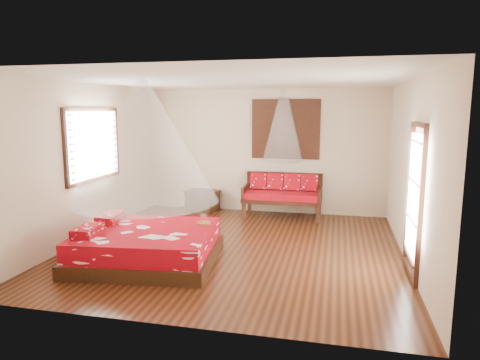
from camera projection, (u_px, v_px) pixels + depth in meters
The scene contains 10 objects.
room at pixel (235, 167), 7.08m from camera, with size 5.54×5.54×2.84m.
bed at pixel (147, 245), 6.64m from camera, with size 2.28×2.10×0.64m.
daybed at pixel (283, 193), 9.40m from camera, with size 1.70×0.76×0.94m.
storage_chest at pixel (202, 200), 9.93m from camera, with size 0.81×0.67×0.49m.
shutter_panel at pixel (286, 129), 9.50m from camera, with size 1.52×0.06×1.32m.
window_left at pixel (94, 145), 7.82m from camera, with size 0.10×1.74×1.34m.
glazed_door at pixel (414, 201), 5.96m from camera, with size 0.08×1.02×2.16m.
wine_tray at pixel (204, 221), 6.92m from camera, with size 0.23×0.23×0.19m.
mosquito_net_main at pixel (144, 142), 6.38m from camera, with size 2.21×2.21×1.80m, color white.
mosquito_net_daybed at pixel (283, 126), 9.03m from camera, with size 0.86×0.86×1.50m, color white.
Camera 1 is at (1.64, -6.83, 2.33)m, focal length 32.00 mm.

